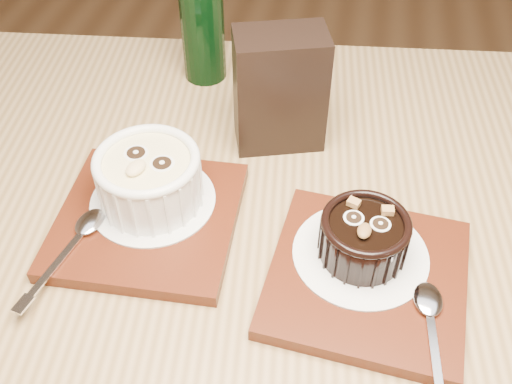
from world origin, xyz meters
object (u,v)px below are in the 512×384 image
tray_left (148,219)px  green_bottle (202,20)px  ramekin_white (149,177)px  condiment_stand (280,90)px  tray_right (367,278)px  ramekin_dark (364,236)px  table (258,312)px

tray_left → green_bottle: (-0.01, 0.28, 0.07)m
ramekin_white → condiment_stand: size_ratio=0.76×
condiment_stand → green_bottle: bearing=135.3°
tray_right → condiment_stand: 0.23m
tray_right → ramekin_dark: size_ratio=2.17×
tray_left → green_bottle: green_bottle is taller
tray_right → green_bottle: size_ratio=0.86×
ramekin_white → green_bottle: 0.26m
ramekin_white → condiment_stand: bearing=70.4°
tray_left → ramekin_dark: ramekin_dark is taller
tray_right → ramekin_dark: (-0.01, 0.02, 0.04)m
tray_left → condiment_stand: 0.20m
ramekin_white → green_bottle: green_bottle is taller
condiment_stand → green_bottle: 0.16m
condiment_stand → ramekin_dark: bearing=-58.8°
tray_left → ramekin_white: size_ratio=1.69×
green_bottle → tray_right: bearing=-53.4°
ramekin_dark → green_bottle: bearing=135.4°
ramekin_white → tray_right: bearing=5.2°
tray_left → ramekin_dark: size_ratio=2.17×
tray_left → ramekin_dark: (0.22, -0.01, 0.04)m
tray_right → condiment_stand: size_ratio=1.29×
table → tray_right: (0.11, -0.01, 0.10)m
condiment_stand → green_bottle: (-0.12, 0.12, 0.01)m
tray_left → condiment_stand: bearing=55.1°
ramekin_dark → table: bearing=-165.1°
table → ramekin_white: (-0.12, 0.05, 0.14)m
table → condiment_stand: (-0.01, 0.19, 0.16)m
ramekin_white → green_bottle: (-0.01, 0.26, 0.03)m
table → tray_left: 0.16m
ramekin_white → condiment_stand: 0.18m
tray_right → green_bottle: (-0.23, 0.31, 0.07)m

